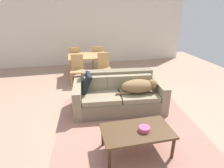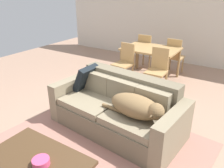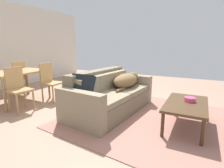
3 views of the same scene
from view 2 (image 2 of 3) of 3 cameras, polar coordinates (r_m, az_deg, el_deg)
ground_plane at (r=3.72m, az=-1.27°, el=-10.43°), size 10.00×10.00×0.00m
back_partition at (r=6.81m, az=18.56°, el=16.31°), size 8.00×0.12×2.70m
area_rug at (r=3.16m, az=-6.38°, el=-17.59°), size 3.02×3.00×0.01m
couch at (r=3.50m, az=1.62°, el=-6.54°), size 2.12×1.16×0.83m
dog_on_left_cushion at (r=3.02m, az=6.47°, el=-5.76°), size 0.94×0.47×0.30m
throw_pillow_by_left_arm at (r=3.84m, az=-6.68°, el=1.54°), size 0.28×0.44×0.44m
coffee_table at (r=2.61m, az=-18.32°, el=-18.37°), size 1.11×0.63×0.43m
bowl_on_coffee_table at (r=2.47m, az=-17.71°, el=-18.46°), size 0.18×0.18×0.07m
dining_table at (r=5.43m, az=9.91°, el=8.33°), size 1.26×0.92×0.75m
dining_chair_near_left at (r=5.14m, az=3.25°, el=5.80°), size 0.45×0.45×0.91m
dining_chair_near_right at (r=4.78m, az=11.56°, el=3.99°), size 0.41×0.41×0.93m
dining_chair_far_left at (r=6.14m, az=8.60°, el=8.58°), size 0.40×0.40×0.94m
dining_chair_far_right at (r=5.86m, az=15.68°, el=7.15°), size 0.40×0.40×0.92m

